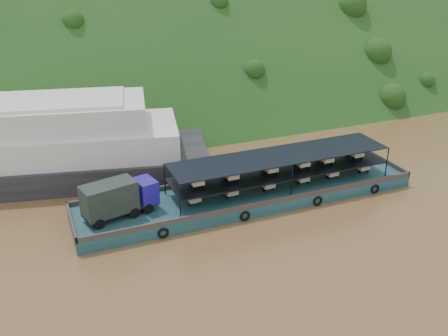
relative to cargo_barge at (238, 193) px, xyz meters
name	(u,v)px	position (x,y,z in m)	size (l,w,h in m)	color
ground	(254,205)	(1.34, -0.95, -1.17)	(160.00, 160.00, 0.00)	brown
hillside	(158,107)	(1.34, 35.05, -1.17)	(140.00, 28.00, 28.00)	#173714
cargo_barge	(238,193)	(0.00, 0.00, 0.00)	(35.00, 7.18, 4.69)	#123341
passenger_ferry	(1,147)	(-21.57, 14.81, 2.76)	(46.09, 20.49, 9.06)	black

